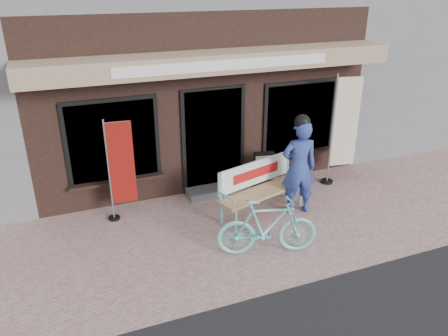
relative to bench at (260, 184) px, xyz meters
name	(u,v)px	position (x,y,z in m)	size (l,w,h in m)	color
ground	(253,235)	(-0.46, -0.74, -0.59)	(70.00, 70.00, 0.00)	#BD9491
storefront	(171,29)	(-0.46, 4.23, 2.40)	(7.00, 6.77, 6.00)	black
neighbor_right_near	(422,23)	(8.04, 4.76, 2.21)	(10.00, 7.00, 5.60)	slate
bench	(260,184)	(0.00, 0.00, 0.00)	(1.92, 0.98, 1.01)	#68CBC8
person	(299,166)	(0.68, -0.24, 0.36)	(0.75, 0.58, 1.94)	#293D8F
bicycle	(267,227)	(-0.49, -1.30, -0.10)	(0.46, 1.64, 0.98)	#68CBC8
nobori_red	(120,169)	(-2.45, 0.71, 0.41)	(0.58, 0.23, 1.95)	gray
nobori_cream	(343,128)	(2.20, 0.58, 0.65)	(0.72, 0.30, 2.41)	gray
menu_stand	(263,171)	(0.48, 0.81, -0.15)	(0.44, 0.17, 0.87)	black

